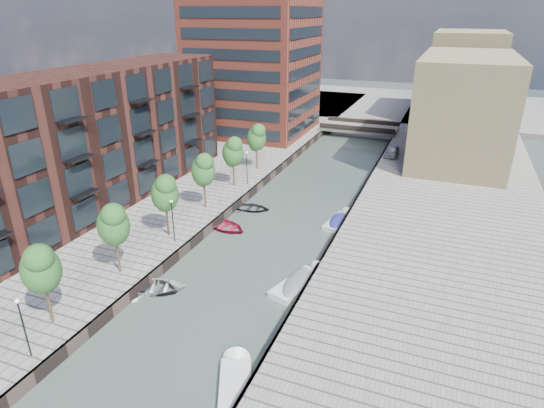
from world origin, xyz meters
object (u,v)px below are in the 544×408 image
Objects in this scene: sloop_1 at (154,290)px; motorboat_2 at (236,383)px; motorboat_4 at (301,282)px; tree_6 at (257,137)px; tree_2 at (113,223)px; tree_4 at (203,169)px; sloop_4 at (251,210)px; bridge at (360,128)px; tree_3 at (165,192)px; sloop_3 at (156,290)px; tree_1 at (41,267)px; sloop_2 at (225,229)px; tree_5 at (233,151)px; car at (392,151)px; motorboat_3 at (340,221)px.

motorboat_2 reaches higher than sloop_1.
tree_6 is at bearing 120.85° from motorboat_4.
tree_2 is at bearing 87.74° from sloop_1.
sloop_4 is (3.95, 3.21, -5.31)m from tree_4.
tree_3 is (-8.50, -47.00, 3.92)m from bridge.
tree_3 reaches higher than sloop_1.
bridge is 2.73× the size of sloop_3.
tree_1 is at bearing -90.00° from tree_3.
tree_4 is 17.20m from motorboat_4.
sloop_2 is 12.43m from motorboat_4.
tree_5 is 1.00× the size of tree_6.
motorboat_4 reaches higher than sloop_4.
tree_3 reaches higher than car.
tree_5 is 1.42× the size of sloop_4.
motorboat_3 is at bearing -81.58° from bridge.
car is at bearing 64.24° from tree_3.
sloop_3 is at bearing -64.51° from tree_3.
tree_5 reaches higher than sloop_4.
tree_2 is at bearing -128.23° from motorboat_3.
bridge is at bearing 75.56° from tree_5.
motorboat_3 is (13.89, 10.63, -5.11)m from tree_3.
sloop_1 is at bearing 72.21° from sloop_3.
tree_2 reaches higher than motorboat_3.
sloop_2 is at bearing -31.58° from tree_4.
motorboat_2 is (5.00, -60.60, -1.29)m from bridge.
tree_1 is 1.34× the size of sloop_1.
sloop_2 is at bearing -24.31° from sloop_3.
tree_1 is at bearing 164.82° from sloop_4.
sloop_2 is at bearing -96.88° from bridge.
motorboat_3 is (13.89, 17.63, -5.11)m from tree_2.
car is at bearing 71.26° from tree_1.
tree_5 is 7.62m from sloop_4.
tree_1 is 1.23× the size of sloop_2.
sloop_1 is 12.29m from motorboat_2.
sloop_1 is at bearing -95.71° from bridge.
sloop_2 is at bearing 168.41° from sloop_4.
tree_1 is 25.10m from sloop_4.
tree_5 is 21.92m from sloop_1.
sloop_3 is (-5.16, -54.01, -1.39)m from bridge.
sloop_4 is (-4.55, -36.79, -1.39)m from bridge.
tree_4 reaches higher than bridge.
tree_6 is at bearing -108.10° from bridge.
motorboat_2 is at bearing -68.69° from tree_6.
sloop_1 is (-5.40, -54.04, -1.39)m from bridge.
sloop_2 is 11.93m from motorboat_3.
tree_4 is 1.42× the size of sloop_4.
motorboat_4 is at bearing -8.32° from tree_3.
sloop_4 is at bearing -69.91° from tree_6.
motorboat_2 is 0.93× the size of motorboat_4.
tree_1 reaches higher than sloop_1.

